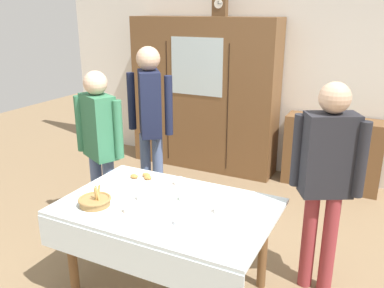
{
  "coord_description": "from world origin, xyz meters",
  "views": [
    {
      "loc": [
        1.36,
        -2.52,
        2.11
      ],
      "look_at": [
        0.0,
        0.2,
        1.09
      ],
      "focal_mm": 38.0,
      "sensor_mm": 36.0,
      "label": 1
    }
  ],
  "objects_px": {
    "bread_basket": "(95,201)",
    "dining_table": "(166,219)",
    "tea_cup_near_left": "(220,210)",
    "pastry_plate": "(141,179)",
    "bookshelf_low": "(332,153)",
    "person_by_cabinet": "(100,139)",
    "tea_cup_far_right": "(142,197)",
    "person_near_right_end": "(327,170)",
    "mantel_clock": "(220,6)",
    "spoon_front_edge": "(245,200)",
    "spoon_near_right": "(124,196)",
    "wall_cabinet": "(204,95)",
    "spoon_near_left": "(260,214)",
    "tea_cup_far_left": "(180,222)",
    "tea_cup_near_right": "(179,182)",
    "tea_cup_mid_right": "(129,209)",
    "tea_cup_front_edge": "(184,198)",
    "book_stack": "(336,116)",
    "person_behind_table_right": "(150,115)"
  },
  "relations": [
    {
      "from": "spoon_front_edge",
      "to": "spoon_near_right",
      "type": "bearing_deg",
      "value": -157.42
    },
    {
      "from": "tea_cup_far_right",
      "to": "bread_basket",
      "type": "relative_size",
      "value": 0.54
    },
    {
      "from": "spoon_front_edge",
      "to": "person_near_right_end",
      "type": "xyz_separation_m",
      "value": [
        0.53,
        0.22,
        0.25
      ]
    },
    {
      "from": "tea_cup_front_edge",
      "to": "person_by_cabinet",
      "type": "height_order",
      "value": "person_by_cabinet"
    },
    {
      "from": "bookshelf_low",
      "to": "person_by_cabinet",
      "type": "distance_m",
      "value": 2.83
    },
    {
      "from": "mantel_clock",
      "to": "tea_cup_far_left",
      "type": "bearing_deg",
      "value": -71.84
    },
    {
      "from": "spoon_near_left",
      "to": "mantel_clock",
      "type": "bearing_deg",
      "value": 119.25
    },
    {
      "from": "tea_cup_near_left",
      "to": "person_by_cabinet",
      "type": "relative_size",
      "value": 0.08
    },
    {
      "from": "tea_cup_mid_right",
      "to": "person_by_cabinet",
      "type": "height_order",
      "value": "person_by_cabinet"
    },
    {
      "from": "tea_cup_near_right",
      "to": "spoon_front_edge",
      "type": "relative_size",
      "value": 1.09
    },
    {
      "from": "tea_cup_far_right",
      "to": "tea_cup_far_left",
      "type": "distance_m",
      "value": 0.47
    },
    {
      "from": "mantel_clock",
      "to": "wall_cabinet",
      "type": "bearing_deg",
      "value": 179.82
    },
    {
      "from": "bread_basket",
      "to": "dining_table",
      "type": "bearing_deg",
      "value": 24.01
    },
    {
      "from": "person_behind_table_right",
      "to": "pastry_plate",
      "type": "bearing_deg",
      "value": -63.29
    },
    {
      "from": "tea_cup_near_right",
      "to": "person_by_cabinet",
      "type": "relative_size",
      "value": 0.08
    },
    {
      "from": "dining_table",
      "to": "pastry_plate",
      "type": "height_order",
      "value": "pastry_plate"
    },
    {
      "from": "spoon_near_right",
      "to": "person_by_cabinet",
      "type": "xyz_separation_m",
      "value": [
        -0.63,
        0.52,
        0.22
      ]
    },
    {
      "from": "mantel_clock",
      "to": "tea_cup_front_edge",
      "type": "relative_size",
      "value": 1.85
    },
    {
      "from": "dining_table",
      "to": "person_by_cabinet",
      "type": "height_order",
      "value": "person_by_cabinet"
    },
    {
      "from": "tea_cup_near_right",
      "to": "pastry_plate",
      "type": "distance_m",
      "value": 0.34
    },
    {
      "from": "tea_cup_near_left",
      "to": "pastry_plate",
      "type": "bearing_deg",
      "value": 163.06
    },
    {
      "from": "tea_cup_front_edge",
      "to": "tea_cup_far_left",
      "type": "xyz_separation_m",
      "value": [
        0.14,
        -0.33,
        0.0
      ]
    },
    {
      "from": "tea_cup_mid_right",
      "to": "tea_cup_far_left",
      "type": "height_order",
      "value": "same"
    },
    {
      "from": "spoon_front_edge",
      "to": "dining_table",
      "type": "bearing_deg",
      "value": -143.11
    },
    {
      "from": "wall_cabinet",
      "to": "tea_cup_far_right",
      "type": "relative_size",
      "value": 15.46
    },
    {
      "from": "dining_table",
      "to": "person_by_cabinet",
      "type": "relative_size",
      "value": 0.97
    },
    {
      "from": "tea_cup_front_edge",
      "to": "tea_cup_far_left",
      "type": "height_order",
      "value": "same"
    },
    {
      "from": "person_by_cabinet",
      "to": "spoon_front_edge",
      "type": "bearing_deg",
      "value": -6.38
    },
    {
      "from": "tea_cup_front_edge",
      "to": "bread_basket",
      "type": "relative_size",
      "value": 0.54
    },
    {
      "from": "tea_cup_near_left",
      "to": "spoon_front_edge",
      "type": "height_order",
      "value": "tea_cup_near_left"
    },
    {
      "from": "bookshelf_low",
      "to": "bread_basket",
      "type": "xyz_separation_m",
      "value": [
        -1.28,
        -2.85,
        0.34
      ]
    },
    {
      "from": "tea_cup_far_left",
      "to": "person_near_right_end",
      "type": "bearing_deg",
      "value": 43.85
    },
    {
      "from": "dining_table",
      "to": "tea_cup_near_right",
      "type": "xyz_separation_m",
      "value": [
        -0.09,
        0.38,
        0.13
      ]
    },
    {
      "from": "tea_cup_mid_right",
      "to": "spoon_front_edge",
      "type": "bearing_deg",
      "value": 40.12
    },
    {
      "from": "mantel_clock",
      "to": "spoon_near_right",
      "type": "relative_size",
      "value": 2.02
    },
    {
      "from": "dining_table",
      "to": "spoon_near_left",
      "type": "xyz_separation_m",
      "value": [
        0.65,
        0.19,
        0.11
      ]
    },
    {
      "from": "pastry_plate",
      "to": "person_by_cabinet",
      "type": "distance_m",
      "value": 0.65
    },
    {
      "from": "tea_cup_far_right",
      "to": "person_near_right_end",
      "type": "height_order",
      "value": "person_near_right_end"
    },
    {
      "from": "mantel_clock",
      "to": "pastry_plate",
      "type": "xyz_separation_m",
      "value": [
        0.27,
        -2.26,
        -1.38
      ]
    },
    {
      "from": "dining_table",
      "to": "person_by_cabinet",
      "type": "bearing_deg",
      "value": 152.24
    },
    {
      "from": "mantel_clock",
      "to": "bookshelf_low",
      "type": "xyz_separation_m",
      "value": [
        1.5,
        0.05,
        -1.7
      ]
    },
    {
      "from": "pastry_plate",
      "to": "dining_table",
      "type": "bearing_deg",
      "value": -38.0
    },
    {
      "from": "tea_cup_front_edge",
      "to": "tea_cup_far_right",
      "type": "bearing_deg",
      "value": -155.12
    },
    {
      "from": "bookshelf_low",
      "to": "tea_cup_near_left",
      "type": "height_order",
      "value": "bookshelf_low"
    },
    {
      "from": "bread_basket",
      "to": "bookshelf_low",
      "type": "bearing_deg",
      "value": 65.87
    },
    {
      "from": "tea_cup_far_right",
      "to": "person_near_right_end",
      "type": "distance_m",
      "value": 1.37
    },
    {
      "from": "book_stack",
      "to": "spoon_near_right",
      "type": "bearing_deg",
      "value": -114.03
    },
    {
      "from": "bookshelf_low",
      "to": "tea_cup_mid_right",
      "type": "bearing_deg",
      "value": -109.17
    },
    {
      "from": "bread_basket",
      "to": "spoon_near_left",
      "type": "distance_m",
      "value": 1.19
    },
    {
      "from": "wall_cabinet",
      "to": "tea_cup_far_right",
      "type": "xyz_separation_m",
      "value": [
        0.69,
        -2.58,
        -0.24
      ]
    }
  ]
}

